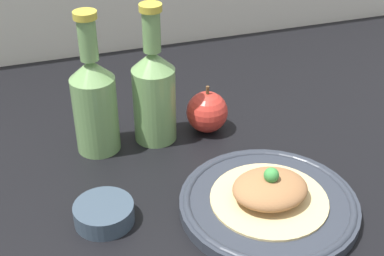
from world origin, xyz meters
TOP-DOWN VIEW (x-y plane):
  - ground_plane at (0.00, 0.00)cm, footprint 180.00×110.00cm
  - plate at (9.38, -15.75)cm, footprint 28.31×28.31cm
  - plated_food at (9.38, -15.75)cm, footprint 18.59×18.59cm
  - cider_bottle_left at (-12.85, 10.20)cm, footprint 7.96×7.96cm
  - cider_bottle_right at (-1.94, 10.20)cm, footprint 7.96×7.96cm
  - apple at (8.25, 9.60)cm, footprint 8.04×8.04cm
  - dipping_bowl at (-15.74, -10.10)cm, footprint 9.29×9.29cm

SIDE VIEW (x-z plane):
  - ground_plane at x=0.00cm, z-range -4.00..0.00cm
  - plate at x=9.38cm, z-range 0.07..2.32cm
  - dipping_bowl at x=-15.74cm, z-range 0.00..3.14cm
  - plated_food at x=9.38cm, z-range 0.71..6.85cm
  - apple at x=8.25cm, z-range -0.76..8.82cm
  - cider_bottle_left at x=-12.85cm, z-range -3.23..23.21cm
  - cider_bottle_right at x=-1.94cm, z-range -3.23..23.21cm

